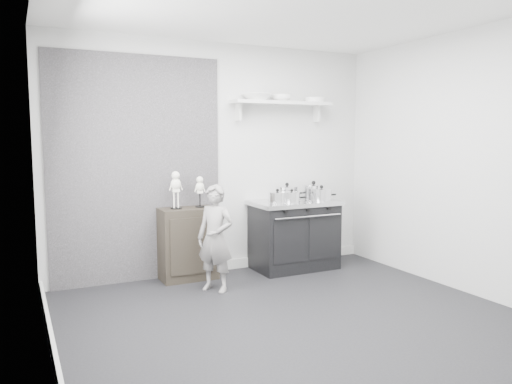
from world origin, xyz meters
TOP-DOWN VIEW (x-y plane):
  - ground at (0.00, 0.00)m, footprint 4.00×4.00m
  - room_shell at (-0.09, 0.15)m, footprint 4.02×3.62m
  - wall_shelf at (0.80, 1.68)m, footprint 1.30×0.26m
  - stove at (0.87, 1.48)m, footprint 1.04×0.65m
  - side_cabinet at (-0.44, 1.61)m, footprint 0.63×0.37m
  - child at (-0.32, 1.06)m, footprint 0.47×0.49m
  - pot_front_left at (0.59, 1.39)m, footprint 0.31×0.22m
  - pot_back_left at (0.83, 1.58)m, footprint 0.35×0.27m
  - pot_back_right at (1.19, 1.55)m, footprint 0.38×0.29m
  - pot_front_right at (1.16, 1.33)m, footprint 0.33×0.25m
  - pot_front_center at (0.74, 1.32)m, footprint 0.29×0.20m
  - skeleton_full at (-0.57, 1.61)m, footprint 0.14×0.09m
  - skeleton_torso at (-0.29, 1.61)m, footprint 0.11×0.07m
  - bowl_large at (0.46, 1.67)m, footprint 0.32×0.32m
  - bowl_small at (0.79, 1.67)m, footprint 0.24×0.24m
  - plate_stack at (1.27, 1.67)m, footprint 0.25×0.25m

SIDE VIEW (x-z plane):
  - ground at x=0.00m, z-range 0.00..0.00m
  - side_cabinet at x=-0.44m, z-range 0.00..0.81m
  - stove at x=0.87m, z-range 0.00..0.84m
  - child at x=-0.32m, z-range 0.00..1.12m
  - pot_front_left at x=0.59m, z-range 0.82..0.99m
  - pot_front_center at x=0.74m, z-range 0.82..0.99m
  - pot_front_right at x=1.16m, z-range 0.82..1.01m
  - pot_back_left at x=0.83m, z-range 0.82..1.03m
  - pot_back_right at x=1.19m, z-range 0.81..1.04m
  - skeleton_torso at x=-0.29m, z-range 0.81..1.22m
  - skeleton_full at x=-0.57m, z-range 0.81..1.30m
  - room_shell at x=-0.09m, z-range 0.28..2.99m
  - wall_shelf at x=0.80m, z-range 1.89..2.13m
  - plate_stack at x=1.27m, z-range 2.04..2.10m
  - bowl_small at x=0.79m, z-range 2.04..2.12m
  - bowl_large at x=0.46m, z-range 2.04..2.12m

